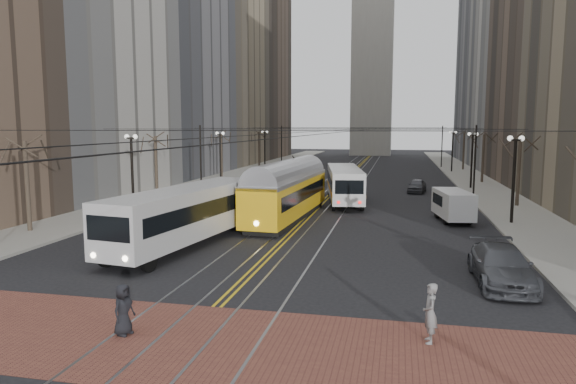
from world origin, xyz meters
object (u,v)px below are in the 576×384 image
at_px(transit_bus, 187,217).
at_px(streetcar, 288,196).
at_px(pedestrian_a, 123,309).
at_px(sedan_parked, 501,266).
at_px(sedan_grey, 417,186).
at_px(rear_bus, 344,185).
at_px(pedestrian_b, 430,313).
at_px(cargo_van, 453,206).

xyz_separation_m(transit_bus, streetcar, (3.66, 9.22, 0.03)).
xyz_separation_m(transit_bus, pedestrian_a, (2.96, -11.82, -0.76)).
relative_size(transit_bus, sedan_parked, 2.37).
distance_m(transit_bus, sedan_grey, 29.19).
bearing_deg(pedestrian_a, rear_bus, 5.42).
xyz_separation_m(sedan_grey, pedestrian_b, (-0.83, -36.51, 0.26)).
bearing_deg(sedan_grey, cargo_van, -74.47).
bearing_deg(streetcar, cargo_van, 9.83).
height_order(rear_bus, pedestrian_b, rear_bus).
height_order(cargo_van, pedestrian_b, cargo_van).
distance_m(transit_bus, sedan_parked, 15.95).
bearing_deg(cargo_van, pedestrian_a, -127.79).
bearing_deg(sedan_parked, sedan_grey, 93.70).
bearing_deg(pedestrian_a, streetcar, 10.78).
height_order(transit_bus, pedestrian_b, transit_bus).
relative_size(rear_bus, cargo_van, 2.39).
distance_m(sedan_parked, pedestrian_b, 7.38).
distance_m(cargo_van, pedestrian_b, 21.10).
bearing_deg(rear_bus, pedestrian_a, -106.88).
relative_size(rear_bus, pedestrian_a, 7.04).
height_order(streetcar, pedestrian_a, streetcar).
distance_m(rear_bus, pedestrian_a, 29.92).
bearing_deg(sedan_grey, streetcar, -110.48).
relative_size(rear_bus, sedan_parked, 2.14).
relative_size(transit_bus, pedestrian_b, 6.93).
bearing_deg(pedestrian_a, sedan_parked, -44.63).
bearing_deg(sedan_grey, pedestrian_b, -82.58).
relative_size(streetcar, sedan_parked, 2.56).
relative_size(streetcar, cargo_van, 2.86).
relative_size(cargo_van, sedan_grey, 1.22).
height_order(transit_bus, sedan_grey, transit_bus).
bearing_deg(sedan_parked, streetcar, 131.35).
bearing_deg(rear_bus, streetcar, -119.27).
bearing_deg(transit_bus, rear_bus, 77.61).
relative_size(sedan_grey, pedestrian_b, 2.14).
distance_m(sedan_grey, pedestrian_b, 36.52).
xyz_separation_m(transit_bus, sedan_grey, (13.08, 26.08, -0.91)).
height_order(pedestrian_a, pedestrian_b, pedestrian_b).
distance_m(transit_bus, pedestrian_b, 16.10).
height_order(sedan_grey, sedan_parked, sedan_parked).
height_order(cargo_van, sedan_parked, cargo_van).
bearing_deg(rear_bus, cargo_van, -51.53).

